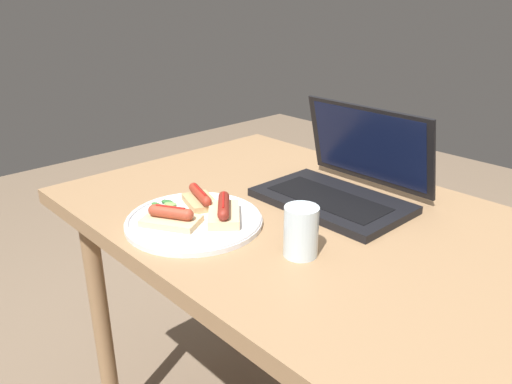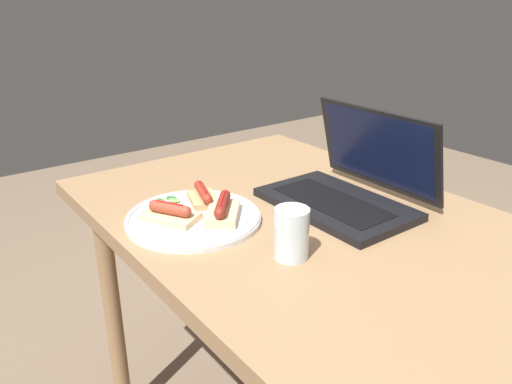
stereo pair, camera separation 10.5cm
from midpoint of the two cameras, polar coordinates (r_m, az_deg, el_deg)
The scene contains 8 objects.
desk at distance 1.14m, azimuth 2.51°, elevation -6.70°, with size 1.08×0.74×0.77m.
laptop at distance 1.16m, azimuth 7.30°, elevation 0.84°, with size 0.34×0.26×0.21m.
plate at distance 1.06m, azimuth -9.94°, elevation -3.30°, with size 0.29×0.29×0.02m.
sausage_toast_left at distance 1.04m, azimuth -12.56°, elevation -2.91°, with size 0.13×0.12×0.04m.
sausage_toast_middle at distance 1.12m, azimuth -9.09°, elevation -0.78°, with size 0.11×0.09×0.04m.
sausage_toast_right at distance 1.04m, azimuth -6.59°, elevation -2.27°, with size 0.13×0.12×0.05m.
salad_pile at distance 1.13m, azimuth -12.97°, elevation -1.49°, with size 0.08×0.06×0.01m.
drinking_glass at distance 0.91m, azimuth 1.87°, elevation -4.60°, with size 0.06×0.06×0.10m.
Camera 1 is at (0.66, -0.75, 1.23)m, focal length 35.00 mm.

